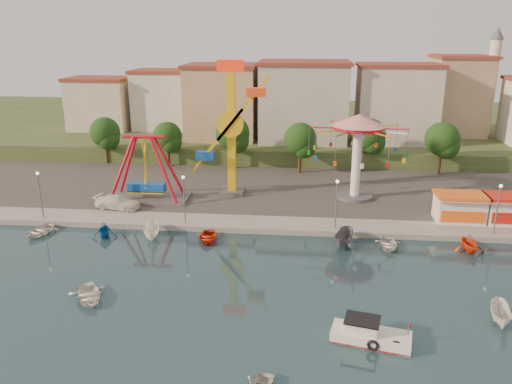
# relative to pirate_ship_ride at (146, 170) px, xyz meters

# --- Properties ---
(ground) EXTENTS (200.00, 200.00, 0.00)m
(ground) POSITION_rel_pirate_ship_ride_xyz_m (14.39, -20.27, -4.39)
(ground) COLOR #152F3C
(ground) RESTS_ON ground
(quay_deck) EXTENTS (200.00, 100.00, 0.60)m
(quay_deck) POSITION_rel_pirate_ship_ride_xyz_m (14.39, 41.73, -4.09)
(quay_deck) COLOR #9E998E
(quay_deck) RESTS_ON ground
(asphalt_pad) EXTENTS (90.00, 28.00, 0.01)m
(asphalt_pad) POSITION_rel_pirate_ship_ride_xyz_m (14.39, 9.73, -3.79)
(asphalt_pad) COLOR #4C4944
(asphalt_pad) RESTS_ON quay_deck
(hill_terrace) EXTENTS (200.00, 60.00, 3.00)m
(hill_terrace) POSITION_rel_pirate_ship_ride_xyz_m (14.39, 46.73, -2.89)
(hill_terrace) COLOR #384C26
(hill_terrace) RESTS_ON ground
(pirate_ship_ride) EXTENTS (10.00, 5.00, 8.00)m
(pirate_ship_ride) POSITION_rel_pirate_ship_ride_xyz_m (0.00, 0.00, 0.00)
(pirate_ship_ride) COLOR #59595E
(pirate_ship_ride) RESTS_ON quay_deck
(kamikaze_tower) EXTENTS (6.58, 3.10, 16.50)m
(kamikaze_tower) POSITION_rel_pirate_ship_ride_xyz_m (10.33, 3.12, 4.10)
(kamikaze_tower) COLOR #59595E
(kamikaze_tower) RESTS_ON quay_deck
(wave_swinger) EXTENTS (11.60, 11.60, 10.40)m
(wave_swinger) POSITION_rel_pirate_ship_ride_xyz_m (25.29, 3.03, 3.80)
(wave_swinger) COLOR #59595E
(wave_swinger) RESTS_ON quay_deck
(booth_left) EXTENTS (5.40, 3.78, 3.08)m
(booth_left) POSITION_rel_pirate_ship_ride_xyz_m (35.85, -3.79, -2.23)
(booth_left) COLOR white
(booth_left) RESTS_ON quay_deck
(booth_mid) EXTENTS (5.40, 3.78, 3.08)m
(booth_mid) POSITION_rel_pirate_ship_ride_xyz_m (41.06, -3.79, -2.23)
(booth_mid) COLOR white
(booth_mid) RESTS_ON quay_deck
(lamp_post_0) EXTENTS (0.14, 0.14, 5.00)m
(lamp_post_0) POSITION_rel_pirate_ship_ride_xyz_m (-9.61, -7.27, -1.29)
(lamp_post_0) COLOR #59595E
(lamp_post_0) RESTS_ON quay_deck
(lamp_post_1) EXTENTS (0.14, 0.14, 5.00)m
(lamp_post_1) POSITION_rel_pirate_ship_ride_xyz_m (6.39, -7.27, -1.29)
(lamp_post_1) COLOR #59595E
(lamp_post_1) RESTS_ON quay_deck
(lamp_post_2) EXTENTS (0.14, 0.14, 5.00)m
(lamp_post_2) POSITION_rel_pirate_ship_ride_xyz_m (22.39, -7.27, -1.29)
(lamp_post_2) COLOR #59595E
(lamp_post_2) RESTS_ON quay_deck
(lamp_post_3) EXTENTS (0.14, 0.14, 5.00)m
(lamp_post_3) POSITION_rel_pirate_ship_ride_xyz_m (38.39, -7.27, -1.29)
(lamp_post_3) COLOR #59595E
(lamp_post_3) RESTS_ON quay_deck
(tree_0) EXTENTS (4.60, 4.60, 7.19)m
(tree_0) POSITION_rel_pirate_ship_ride_xyz_m (-11.61, 16.70, 1.08)
(tree_0) COLOR #382314
(tree_0) RESTS_ON quay_deck
(tree_1) EXTENTS (4.35, 4.35, 6.80)m
(tree_1) POSITION_rel_pirate_ship_ride_xyz_m (-1.61, 15.97, 0.81)
(tree_1) COLOR #382314
(tree_1) RESTS_ON quay_deck
(tree_2) EXTENTS (5.02, 5.02, 7.85)m
(tree_2) POSITION_rel_pirate_ship_ride_xyz_m (8.39, 15.53, 1.52)
(tree_2) COLOR #382314
(tree_2) RESTS_ON quay_deck
(tree_3) EXTENTS (4.68, 4.68, 7.32)m
(tree_3) POSITION_rel_pirate_ship_ride_xyz_m (18.39, 14.09, 1.16)
(tree_3) COLOR #382314
(tree_3) RESTS_ON quay_deck
(tree_4) EXTENTS (4.86, 4.86, 7.60)m
(tree_4) POSITION_rel_pirate_ship_ride_xyz_m (28.39, 17.08, 1.35)
(tree_4) COLOR #382314
(tree_4) RESTS_ON quay_deck
(tree_5) EXTENTS (4.83, 4.83, 7.54)m
(tree_5) POSITION_rel_pirate_ship_ride_xyz_m (38.39, 15.26, 1.31)
(tree_5) COLOR #382314
(tree_5) RESTS_ON quay_deck
(building_0) EXTENTS (9.26, 9.53, 11.87)m
(building_0) POSITION_rel_pirate_ship_ride_xyz_m (-18.98, 25.79, 4.54)
(building_0) COLOR beige
(building_0) RESTS_ON hill_terrace
(building_1) EXTENTS (12.33, 9.01, 8.63)m
(building_1) POSITION_rel_pirate_ship_ride_xyz_m (-6.94, 31.11, 2.92)
(building_1) COLOR silver
(building_1) RESTS_ON hill_terrace
(building_2) EXTENTS (11.95, 9.28, 11.23)m
(building_2) POSITION_rel_pirate_ship_ride_xyz_m (6.21, 31.69, 4.22)
(building_2) COLOR tan
(building_2) RESTS_ON hill_terrace
(building_3) EXTENTS (12.59, 10.50, 9.20)m
(building_3) POSITION_rel_pirate_ship_ride_xyz_m (20.00, 28.53, 3.20)
(building_3) COLOR beige
(building_3) RESTS_ON hill_terrace
(building_4) EXTENTS (10.75, 9.23, 9.24)m
(building_4) POSITION_rel_pirate_ship_ride_xyz_m (33.46, 31.93, 3.22)
(building_4) COLOR beige
(building_4) RESTS_ON hill_terrace
(building_5) EXTENTS (12.77, 10.96, 11.21)m
(building_5) POSITION_rel_pirate_ship_ride_xyz_m (46.76, 30.06, 4.21)
(building_5) COLOR tan
(building_5) RESTS_ON hill_terrace
(minaret) EXTENTS (2.80, 2.80, 18.00)m
(minaret) POSITION_rel_pirate_ship_ride_xyz_m (50.39, 33.73, 8.15)
(minaret) COLOR silver
(minaret) RESTS_ON hill_terrace
(cabin_motorboat) EXTENTS (5.63, 3.15, 1.87)m
(cabin_motorboat) POSITION_rel_pirate_ship_ride_xyz_m (23.66, -26.49, -3.89)
(cabin_motorboat) COLOR white
(cabin_motorboat) RESTS_ON ground
(rowboat_a) EXTENTS (4.44, 4.84, 0.82)m
(rowboat_a) POSITION_rel_pirate_ship_ride_xyz_m (2.26, -22.90, -3.98)
(rowboat_a) COLOR white
(rowboat_a) RESTS_ON ground
(skiff) EXTENTS (2.10, 3.78, 1.38)m
(skiff) POSITION_rel_pirate_ship_ride_xyz_m (33.47, -23.20, -3.71)
(skiff) COLOR white
(skiff) RESTS_ON ground
(van) EXTENTS (5.51, 2.86, 1.53)m
(van) POSITION_rel_pirate_ship_ride_xyz_m (-2.43, -3.58, -3.03)
(van) COLOR white
(van) RESTS_ON quay_deck
(moored_boat_0) EXTENTS (3.30, 4.22, 0.80)m
(moored_boat_0) POSITION_rel_pirate_ship_ride_xyz_m (-8.39, -10.47, -3.99)
(moored_boat_0) COLOR silver
(moored_boat_0) RESTS_ON ground
(moored_boat_1) EXTENTS (3.25, 3.51, 1.53)m
(moored_boat_1) POSITION_rel_pirate_ship_ride_xyz_m (-1.36, -10.47, -3.63)
(moored_boat_1) COLOR #12589F
(moored_boat_1) RESTS_ON ground
(moored_boat_2) EXTENTS (2.27, 4.18, 1.53)m
(moored_boat_2) POSITION_rel_pirate_ship_ride_xyz_m (3.69, -10.47, -3.63)
(moored_boat_2) COLOR white
(moored_boat_2) RESTS_ON ground
(moored_boat_3) EXTENTS (2.91, 3.84, 0.75)m
(moored_boat_3) POSITION_rel_pirate_ship_ride_xyz_m (9.42, -10.47, -4.02)
(moored_boat_3) COLOR red
(moored_boat_3) RESTS_ON ground
(moored_boat_5) EXTENTS (2.70, 4.43, 1.60)m
(moored_boat_5) POSITION_rel_pirate_ship_ride_xyz_m (23.09, -10.47, -3.59)
(moored_boat_5) COLOR #5E5E63
(moored_boat_5) RESTS_ON ground
(moored_boat_6) EXTENTS (2.71, 3.64, 0.72)m
(moored_boat_6) POSITION_rel_pirate_ship_ride_xyz_m (27.43, -10.47, -4.03)
(moored_boat_6) COLOR silver
(moored_boat_6) RESTS_ON ground
(moored_boat_7) EXTENTS (3.24, 3.62, 1.72)m
(moored_boat_7) POSITION_rel_pirate_ship_ride_xyz_m (35.03, -10.47, -3.53)
(moored_boat_7) COLOR #E63E14
(moored_boat_7) RESTS_ON ground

